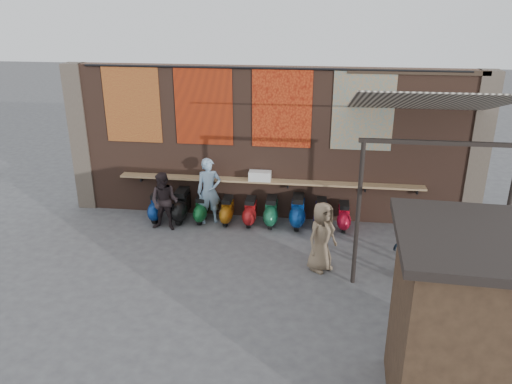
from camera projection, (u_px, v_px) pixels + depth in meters
The scene contains 34 objects.
ground at pixel (257, 262), 11.30m from camera, with size 70.00×70.00×0.00m, color #474749.
brick_wall at pixel (270, 144), 13.07m from camera, with size 10.00×0.40×4.00m, color brown.
pier_left at pixel (82, 137), 13.69m from camera, with size 0.50×0.50×4.00m, color #4C4238.
pier_right at pixel (477, 152), 12.44m from camera, with size 0.50×0.50×4.00m, color #4C4238.
eating_counter at pixel (269, 181), 13.05m from camera, with size 8.00×0.32×0.05m, color #9E7A51.
shelf_box at pixel (260, 176), 13.00m from camera, with size 0.57×0.28×0.25m, color white.
tapestry_redgold at pixel (132, 104), 12.93m from camera, with size 1.50×0.02×2.00m, color maroon.
tapestry_sun at pixel (204, 106), 12.70m from camera, with size 1.50×0.02×2.00m, color #F83C0E.
tapestry_orange at pixel (282, 108), 12.46m from camera, with size 1.50×0.02×2.00m, color #BD3E17.
tapestry_multi at pixel (363, 111), 12.22m from camera, with size 1.50×0.02×2.00m, color teal.
hang_rail at pixel (270, 68), 12.13m from camera, with size 0.06×0.06×9.50m, color black.
scooter_stool_0 at pixel (158, 207), 13.32m from camera, with size 0.36×0.79×0.75m, color navy, non-canonical shape.
scooter_stool_1 at pixel (182, 206), 13.26m from camera, with size 0.40×0.88×0.84m, color black, non-canonical shape.
scooter_stool_2 at pixel (202, 209), 13.24m from camera, with size 0.33×0.72×0.69m, color #105426, non-canonical shape.
scooter_stool_3 at pixel (227, 211), 13.15m from camera, with size 0.33×0.72×0.69m, color #94520D, non-canonical shape.
scooter_stool_4 at pixel (250, 212), 13.05m from camera, with size 0.33×0.74×0.70m, color maroon, non-canonical shape.
scooter_stool_5 at pixel (271, 212), 13.00m from camera, with size 0.35×0.78×0.74m, color #165B3A, non-canonical shape.
scooter_stool_6 at pixel (298, 212), 12.91m from camera, with size 0.39×0.86×0.82m, color navy, non-canonical shape.
scooter_stool_7 at pixel (321, 214), 12.85m from camera, with size 0.35×0.79×0.75m, color navy, non-canonical shape.
scooter_stool_8 at pixel (344, 216), 12.79m from camera, with size 0.33×0.72×0.69m, color #B50D26, non-canonical shape.
diner_left at pixel (209, 191), 13.01m from camera, with size 0.64×0.42×1.75m, color #8DB1CE.
diner_right at pixel (165, 202), 12.62m from camera, with size 0.74×0.58×1.53m, color #2E2326.
shopper_navy at pixel (417, 247), 10.17m from camera, with size 0.97×0.40×1.65m, color #162433.
shopper_grey at pixel (453, 245), 10.31m from camera, with size 1.06×0.61×1.64m, color #4C4C50.
shopper_tan at pixel (322, 237), 10.72m from camera, with size 0.77×0.50×1.57m, color #806A51.
market_stall at pixel (492, 335), 6.69m from camera, with size 2.50×1.87×2.70m, color black.
stall_roof at pixel (512, 241), 6.17m from camera, with size 2.80×2.15×0.12m, color black.
stall_sign at pixel (483, 261), 7.35m from camera, with size 1.20×0.04×0.50m, color gold.
stall_shelf at pixel (472, 316), 7.71m from camera, with size 2.07×0.10×0.06m, color #473321.
awning_canvas at pixel (429, 102), 10.42m from camera, with size 3.20×3.40×0.03m, color beige.
awning_ledger at pixel (418, 72), 11.74m from camera, with size 3.30×0.08×0.12m, color #33261C.
awning_header at pixel (441, 143), 9.20m from camera, with size 3.00×0.08×0.08m, color black.
awning_post_left at pixel (358, 215), 9.93m from camera, with size 0.09×0.09×3.10m, color black.
awning_post_right at pixel (506, 222), 9.59m from camera, with size 0.09×0.09×3.10m, color black.
Camera 1 is at (1.26, -9.87, 5.58)m, focal length 35.00 mm.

